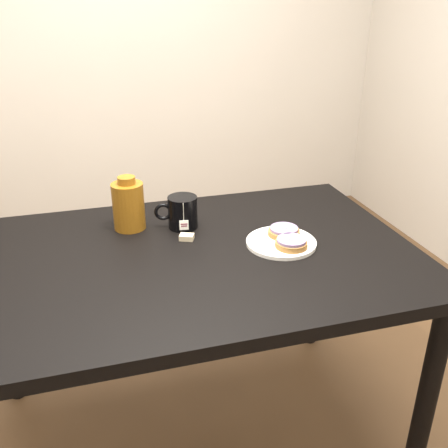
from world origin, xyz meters
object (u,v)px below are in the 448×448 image
(bagel_front, at_px, (291,243))
(table, at_px, (189,277))
(plate, at_px, (281,242))
(mug, at_px, (182,212))
(bagel_package, at_px, (128,205))
(teabag_pouch, at_px, (187,237))
(bagel_back, at_px, (284,232))

(bagel_front, bearing_deg, table, 168.26)
(plate, bearing_deg, bagel_front, -72.70)
(mug, height_order, bagel_package, bagel_package)
(plate, bearing_deg, table, 176.42)
(bagel_package, bearing_deg, mug, -14.17)
(plate, relative_size, bagel_front, 1.96)
(table, relative_size, teabag_pouch, 31.11)
(plate, distance_m, bagel_front, 0.05)
(bagel_back, relative_size, bagel_package, 0.63)
(plate, xyz_separation_m, mug, (-0.27, 0.21, 0.05))
(bagel_back, height_order, mug, mug)
(teabag_pouch, relative_size, bagel_package, 0.25)
(table, height_order, teabag_pouch, teabag_pouch)
(table, xyz_separation_m, mug, (0.02, 0.19, 0.14))
(plate, xyz_separation_m, bagel_back, (0.02, 0.04, 0.02))
(plate, xyz_separation_m, bagel_front, (0.01, -0.05, 0.02))
(plate, height_order, bagel_front, bagel_front)
(table, relative_size, plate, 6.30)
(plate, bearing_deg, bagel_back, 57.32)
(bagel_back, distance_m, bagel_package, 0.52)
(bagel_front, xyz_separation_m, bagel_package, (-0.46, 0.30, 0.06))
(plate, distance_m, bagel_package, 0.52)
(bagel_back, bearing_deg, table, -176.69)
(bagel_front, xyz_separation_m, teabag_pouch, (-0.30, 0.16, -0.02))
(table, distance_m, teabag_pouch, 0.13)
(bagel_back, xyz_separation_m, bagel_front, (-0.01, -0.08, 0.00))
(bagel_back, distance_m, mug, 0.35)
(table, xyz_separation_m, bagel_front, (0.31, -0.06, 0.11))
(table, height_order, bagel_package, bagel_package)
(bagel_back, bearing_deg, plate, -122.68)
(plate, distance_m, bagel_back, 0.05)
(bagel_package, bearing_deg, teabag_pouch, -40.52)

